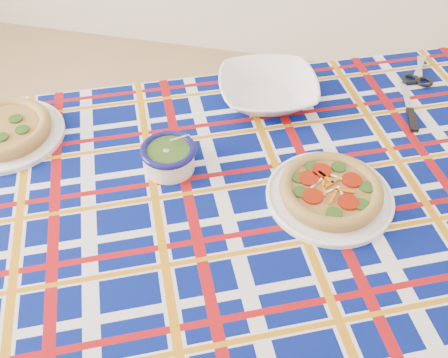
% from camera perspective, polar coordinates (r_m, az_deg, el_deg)
% --- Properties ---
extents(dining_table, '(1.80, 1.52, 0.72)m').
position_cam_1_polar(dining_table, '(1.15, 3.46, -4.74)').
color(dining_table, brown).
rests_on(dining_table, floor).
extents(tablecloth, '(1.84, 1.56, 0.10)m').
position_cam_1_polar(tablecloth, '(1.13, 3.51, -3.97)').
color(tablecloth, '#051161').
rests_on(tablecloth, dining_table).
extents(main_focaccia_plate, '(0.39, 0.39, 0.06)m').
position_cam_1_polar(main_focaccia_plate, '(1.09, 12.11, -1.22)').
color(main_focaccia_plate, olive).
rests_on(main_focaccia_plate, tablecloth).
extents(pesto_bowl, '(0.17, 0.17, 0.08)m').
position_cam_1_polar(pesto_bowl, '(1.14, -6.33, 2.71)').
color(pesto_bowl, '#223F11').
rests_on(pesto_bowl, tablecloth).
extents(serving_bowl, '(0.33, 0.33, 0.06)m').
position_cam_1_polar(serving_bowl, '(1.34, 5.02, 10.08)').
color(serving_bowl, white).
rests_on(serving_bowl, tablecloth).
extents(second_focaccia_plate, '(0.38, 0.38, 0.05)m').
position_cam_1_polar(second_focaccia_plate, '(1.33, -23.80, 5.27)').
color(second_focaccia_plate, olive).
rests_on(second_focaccia_plate, tablecloth).
extents(table_knife, '(0.05, 0.23, 0.01)m').
position_cam_1_polar(table_knife, '(1.45, 20.14, 8.85)').
color(table_knife, silver).
rests_on(table_knife, tablecloth).
extents(kitchen_scissors, '(0.11, 0.20, 0.02)m').
position_cam_1_polar(kitchen_scissors, '(1.58, 21.48, 11.88)').
color(kitchen_scissors, silver).
rests_on(kitchen_scissors, tablecloth).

